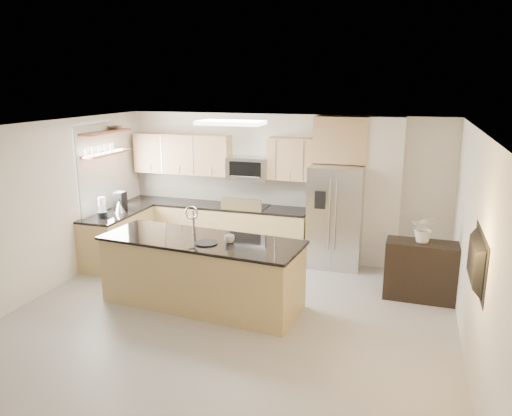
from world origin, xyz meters
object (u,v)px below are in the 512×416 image
(island, at_px, (202,272))
(flower_vase, at_px, (425,221))
(blender, at_px, (102,209))
(platter, at_px, (206,243))
(credenza, at_px, (423,271))
(refrigerator, at_px, (336,216))
(television, at_px, (471,261))
(range, at_px, (247,230))
(kettle, at_px, (119,206))
(coffee_maker, at_px, (120,201))
(bowl, at_px, (115,127))
(microwave, at_px, (248,168))
(cup, at_px, (230,239))

(island, xyz_separation_m, flower_vase, (3.02, 1.18, 0.69))
(blender, bearing_deg, platter, -22.80)
(credenza, bearing_deg, flower_vase, 141.04)
(platter, bearing_deg, credenza, 24.64)
(island, bearing_deg, flower_vase, 26.58)
(refrigerator, relative_size, blender, 4.93)
(flower_vase, xyz_separation_m, television, (0.41, -2.04, 0.16))
(blender, bearing_deg, range, 35.19)
(kettle, bearing_deg, island, -30.32)
(refrigerator, bearing_deg, flower_vase, -35.65)
(platter, distance_m, coffee_maker, 2.79)
(bowl, height_order, flower_vase, bowl)
(coffee_maker, bearing_deg, flower_vase, -2.11)
(credenza, bearing_deg, island, -158.21)
(kettle, xyz_separation_m, flower_vase, (5.12, -0.05, 0.17))
(refrigerator, relative_size, island, 0.60)
(flower_vase, height_order, television, television)
(refrigerator, bearing_deg, island, -125.54)
(bowl, bearing_deg, credenza, -4.86)
(kettle, xyz_separation_m, television, (5.54, -2.09, 0.33))
(range, relative_size, flower_vase, 1.81)
(island, height_order, coffee_maker, island)
(television, bearing_deg, microwave, 47.25)
(refrigerator, xyz_separation_m, platter, (-1.43, -2.39, 0.12))
(range, bearing_deg, television, -41.64)
(island, distance_m, flower_vase, 3.32)
(island, height_order, bowl, bowl)
(range, xyz_separation_m, kettle, (-2.02, -1.03, 0.55))
(refrigerator, distance_m, platter, 2.78)
(kettle, bearing_deg, microwave, 29.64)
(microwave, distance_m, coffee_maker, 2.39)
(island, xyz_separation_m, television, (3.43, -0.86, 0.85))
(refrigerator, bearing_deg, blender, -159.22)
(island, distance_m, bowl, 3.40)
(refrigerator, xyz_separation_m, kettle, (-3.68, -0.98, 0.13))
(island, relative_size, cup, 21.50)
(bowl, bearing_deg, range, 16.03)
(microwave, relative_size, blender, 2.10)
(flower_vase, bearing_deg, platter, -154.74)
(range, height_order, platter, range)
(refrigerator, height_order, kettle, refrigerator)
(island, xyz_separation_m, bowl, (-2.33, 1.61, 1.88))
(platter, height_order, bowl, bowl)
(credenza, bearing_deg, refrigerator, 145.30)
(credenza, distance_m, bowl, 5.74)
(island, relative_size, bowl, 8.34)
(range, bearing_deg, credenza, -19.43)
(microwave, height_order, kettle, microwave)
(cup, distance_m, blender, 2.73)
(island, distance_m, blender, 2.37)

